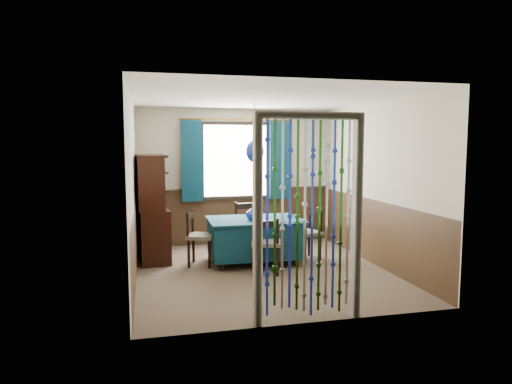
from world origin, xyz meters
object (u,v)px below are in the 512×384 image
object	(u,v)px
chair_near	(266,244)
sideboard	(152,222)
vase_table	(253,213)
vase_sideboard	(154,199)
chair_far	(249,226)
chair_left	(199,236)
bowl_shelf	(155,187)
pendant_lamp	(255,151)
dining_table	(255,237)
chair_right	(309,233)

from	to	relation	value
chair_near	sideboard	xyz separation A→B (m)	(-1.58, 1.34, 0.15)
vase_table	vase_sideboard	bearing A→B (deg)	142.85
chair_far	chair_left	size ratio (longest dim) A/B	1.03
bowl_shelf	pendant_lamp	bearing A→B (deg)	-17.85
chair_left	chair_far	bearing A→B (deg)	142.62
chair_far	chair_near	bearing A→B (deg)	76.05
chair_far	chair_left	distance (m)	1.11
dining_table	chair_left	distance (m)	0.87
dining_table	chair_far	xyz separation A→B (m)	(0.05, 0.68, 0.05)
chair_near	chair_right	xyz separation A→B (m)	(0.88, 0.66, -0.01)
dining_table	vase_sideboard	bearing A→B (deg)	147.07
sideboard	bowl_shelf	distance (m)	0.63
chair_far	chair_right	distance (m)	1.07
chair_far	bowl_shelf	size ratio (longest dim) A/B	4.00
pendant_lamp	bowl_shelf	world-z (taller)	pendant_lamp
chair_far	vase_table	distance (m)	0.85
bowl_shelf	vase_sideboard	size ratio (longest dim) A/B	1.16
vase_sideboard	dining_table	bearing A→B (deg)	-33.77
dining_table	chair_far	distance (m)	0.69
sideboard	chair_left	bearing A→B (deg)	-47.38
chair_far	bowl_shelf	xyz separation A→B (m)	(-1.56, -0.20, 0.72)
chair_left	chair_right	world-z (taller)	chair_left
chair_right	bowl_shelf	xyz separation A→B (m)	(-2.40, 0.47, 0.75)
vase_sideboard	sideboard	bearing A→B (deg)	-100.98
chair_right	bowl_shelf	bearing A→B (deg)	64.33
chair_far	vase_table	size ratio (longest dim) A/B	4.16
chair_far	sideboard	world-z (taller)	sideboard
dining_table	vase_table	world-z (taller)	vase_table
pendant_lamp	sideboard	bearing A→B (deg)	155.98
dining_table	chair_right	distance (m)	0.90
chair_left	vase_table	bearing A→B (deg)	97.81
bowl_shelf	chair_far	bearing A→B (deg)	7.18
chair_left	bowl_shelf	size ratio (longest dim) A/B	3.86
vase_table	chair_near	bearing A→B (deg)	-82.73
sideboard	vase_sideboard	bearing A→B (deg)	74.18
bowl_shelf	chair_left	bearing A→B (deg)	-33.90
chair_near	chair_right	bearing A→B (deg)	54.54
chair_far	dining_table	bearing A→B (deg)	73.15
chair_far	vase_sideboard	size ratio (longest dim) A/B	4.65
chair_right	sideboard	distance (m)	2.56
chair_right	vase_table	distance (m)	1.02
chair_left	pendant_lamp	xyz separation A→B (m)	(0.86, -0.05, 1.30)
pendant_lamp	chair_far	bearing A→B (deg)	85.63
dining_table	vase_sideboard	world-z (taller)	vase_sideboard
dining_table	chair_near	size ratio (longest dim) A/B	1.78
dining_table	chair_far	size ratio (longest dim) A/B	1.69
dining_table	sideboard	xyz separation A→B (m)	(-1.57, 0.70, 0.18)
chair_far	vase_sideboard	distance (m)	1.66
vase_table	bowl_shelf	world-z (taller)	bowl_shelf
pendant_lamp	vase_sideboard	bearing A→B (deg)	146.23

